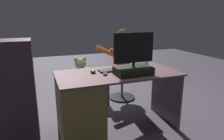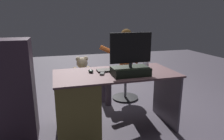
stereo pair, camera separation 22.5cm
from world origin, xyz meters
TOP-DOWN VIEW (x-y plane):
  - ground_plane at (0.00, 0.00)m, footprint 10.00×10.00m
  - desk at (0.39, 0.44)m, footprint 1.46×0.73m
  - monitor at (-0.13, 0.58)m, footprint 0.48×0.26m
  - keyboard at (-0.01, 0.33)m, footprint 0.42×0.14m
  - computer_mouse at (0.28, 0.35)m, footprint 0.06×0.10m
  - cup at (-0.46, 0.28)m, footprint 0.08×0.08m
  - tv_remote at (0.16, 0.45)m, footprint 0.09×0.16m
  - notebook_binder at (-0.13, 0.41)m, footprint 0.30×0.35m
  - office_chair_teddy at (0.31, -0.25)m, footprint 0.46×0.46m
  - teddy_bear at (0.31, -0.27)m, footprint 0.27×0.27m
  - visitor_chair at (-0.46, -0.47)m, footprint 0.45×0.45m
  - person at (-0.38, -0.45)m, footprint 0.60×0.57m
  - equipment_rack at (1.16, 0.34)m, footprint 0.44×0.36m

SIDE VIEW (x-z plane):
  - ground_plane at x=0.00m, z-range 0.00..0.00m
  - office_chair_teddy at x=0.31m, z-range 0.03..0.48m
  - visitor_chair at x=-0.46m, z-range 0.03..0.48m
  - desk at x=0.39m, z-range 0.02..0.76m
  - equipment_rack at x=1.16m, z-range 0.00..1.16m
  - teddy_bear at x=0.31m, z-range 0.43..0.81m
  - person at x=-0.38m, z-range 0.11..1.31m
  - tv_remote at x=0.16m, z-range 0.74..0.76m
  - keyboard at x=-0.01m, z-range 0.74..0.76m
  - notebook_binder at x=-0.13m, z-range 0.74..0.76m
  - computer_mouse at x=0.28m, z-range 0.74..0.78m
  - cup at x=-0.46m, z-range 0.74..0.84m
  - monitor at x=-0.13m, z-range 0.63..1.11m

